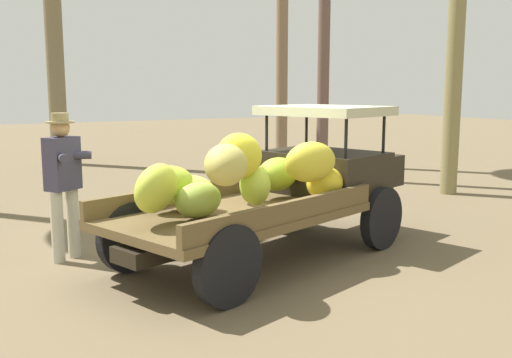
{
  "coord_description": "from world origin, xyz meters",
  "views": [
    {
      "loc": [
        -3.09,
        -6.27,
        2.09
      ],
      "look_at": [
        0.21,
        -0.3,
        1.02
      ],
      "focal_mm": 40.86,
      "sensor_mm": 36.0,
      "label": 1
    }
  ],
  "objects": [
    {
      "name": "ground_plane",
      "position": [
        0.0,
        0.0,
        0.0
      ],
      "size": [
        60.0,
        60.0,
        0.0
      ],
      "primitive_type": "plane",
      "color": "brown"
    },
    {
      "name": "farmer",
      "position": [
        -1.78,
        0.91,
        1.02
      ],
      "size": [
        0.58,
        0.55,
        1.8
      ],
      "rotation": [
        0.0,
        0.0,
        -0.97
      ],
      "color": "beige",
      "rests_on": "ground"
    },
    {
      "name": "loose_banana_bunch",
      "position": [
        -0.37,
        1.94,
        0.15
      ],
      "size": [
        0.73,
        0.59,
        0.31
      ],
      "primitive_type": "ellipsoid",
      "rotation": [
        0.0,
        0.03,
        0.39
      ],
      "color": "#81AD3C",
      "rests_on": "ground"
    },
    {
      "name": "truck",
      "position": [
        0.64,
        -0.18,
        0.91
      ],
      "size": [
        4.66,
        2.83,
        1.85
      ],
      "rotation": [
        0.0,
        0.0,
        0.32
      ],
      "color": "black",
      "rests_on": "ground"
    }
  ]
}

